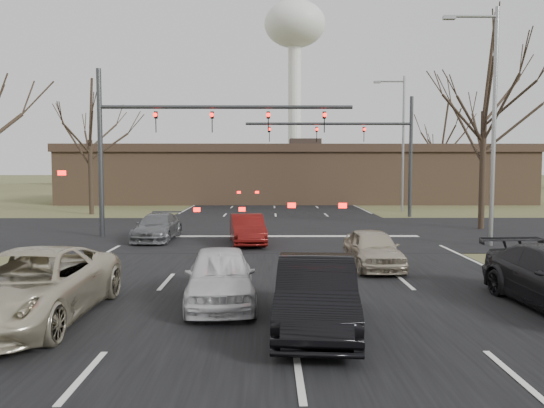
{
  "coord_description": "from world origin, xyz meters",
  "views": [
    {
      "loc": [
        -0.5,
        -12.37,
        3.43
      ],
      "look_at": [
        -0.36,
        7.33,
        2.0
      ],
      "focal_mm": 35.0,
      "sensor_mm": 36.0,
      "label": 1
    }
  ],
  "objects": [
    {
      "name": "ground",
      "position": [
        0.0,
        0.0,
        0.0
      ],
      "size": [
        360.0,
        360.0,
        0.0
      ],
      "primitive_type": "plane",
      "color": "#484B28",
      "rests_on": "ground"
    },
    {
      "name": "tree_left_far",
      "position": [
        -13.0,
        25.0,
        7.34
      ],
      "size": [
        5.7,
        5.7,
        9.5
      ],
      "color": "black",
      "rests_on": "ground"
    },
    {
      "name": "mast_arm_far",
      "position": [
        6.18,
        23.0,
        5.02
      ],
      "size": [
        11.12,
        0.24,
        8.0
      ],
      "color": "#383A3D",
      "rests_on": "ground"
    },
    {
      "name": "mast_arm_near",
      "position": [
        -5.23,
        13.0,
        5.07
      ],
      "size": [
        12.12,
        0.24,
        8.0
      ],
      "color": "#383A3D",
      "rests_on": "ground"
    },
    {
      "name": "streetlight_right_far",
      "position": [
        9.32,
        27.0,
        5.59
      ],
      "size": [
        2.34,
        0.25,
        10.0
      ],
      "color": "gray",
      "rests_on": "ground"
    },
    {
      "name": "car_grey_ahead",
      "position": [
        -5.61,
        11.86,
        0.61
      ],
      "size": [
        1.84,
        4.25,
        1.22
      ],
      "primitive_type": "imported",
      "rotation": [
        0.0,
        0.0,
        -0.03
      ],
      "color": "slate",
      "rests_on": "ground"
    },
    {
      "name": "road_main",
      "position": [
        0.0,
        60.0,
        0.01
      ],
      "size": [
        14.0,
        300.0,
        0.02
      ],
      "primitive_type": "cube",
      "color": "black",
      "rests_on": "ground"
    },
    {
      "name": "road_cross",
      "position": [
        0.0,
        15.0,
        0.01
      ],
      "size": [
        200.0,
        14.0,
        0.02
      ],
      "primitive_type": "cube",
      "color": "black",
      "rests_on": "ground"
    },
    {
      "name": "car_silver_ahead",
      "position": [
        3.0,
        5.16,
        0.65
      ],
      "size": [
        1.69,
        3.9,
        1.31
      ],
      "primitive_type": "imported",
      "rotation": [
        0.0,
        0.0,
        0.04
      ],
      "color": "#BFB29A",
      "rests_on": "ground"
    },
    {
      "name": "water_tower",
      "position": [
        6.0,
        120.0,
        35.47
      ],
      "size": [
        15.0,
        15.0,
        44.5
      ],
      "color": "silver",
      "rests_on": "ground"
    },
    {
      "name": "building",
      "position": [
        2.0,
        38.0,
        2.67
      ],
      "size": [
        42.4,
        10.4,
        5.3
      ],
      "color": "brown",
      "rests_on": "ground"
    },
    {
      "name": "car_silver_suv",
      "position": [
        -5.74,
        -0.88,
        0.79
      ],
      "size": [
        2.7,
        5.7,
        1.57
      ],
      "primitive_type": "imported",
      "rotation": [
        0.0,
        0.0,
        -0.02
      ],
      "color": "#BFB69A",
      "rests_on": "ground"
    },
    {
      "name": "car_black_hatch",
      "position": [
        0.5,
        -1.52,
        0.75
      ],
      "size": [
        1.96,
        4.69,
        1.51
      ],
      "primitive_type": "imported",
      "rotation": [
        0.0,
        0.0,
        -0.08
      ],
      "color": "black",
      "rests_on": "ground"
    },
    {
      "name": "tree_right_far",
      "position": [
        15.0,
        35.0,
        6.96
      ],
      "size": [
        5.4,
        5.4,
        9.0
      ],
      "color": "black",
      "rests_on": "ground"
    },
    {
      "name": "car_red_ahead",
      "position": [
        -1.42,
        10.66,
        0.65
      ],
      "size": [
        1.85,
        4.09,
        1.3
      ],
      "primitive_type": "imported",
      "rotation": [
        0.0,
        0.0,
        0.12
      ],
      "color": "#5B0E0D",
      "rests_on": "ground"
    },
    {
      "name": "streetlight_right_near",
      "position": [
        8.82,
        10.0,
        5.59
      ],
      "size": [
        2.34,
        0.25,
        10.0
      ],
      "color": "gray",
      "rests_on": "ground"
    },
    {
      "name": "car_white_sedan",
      "position": [
        -1.69,
        0.58,
        0.7
      ],
      "size": [
        2.01,
        4.26,
        1.41
      ],
      "primitive_type": "imported",
      "rotation": [
        0.0,
        0.0,
        0.09
      ],
      "color": "silver",
      "rests_on": "ground"
    },
    {
      "name": "tree_right_near",
      "position": [
        11.0,
        16.0,
        8.9
      ],
      "size": [
        6.9,
        6.9,
        11.5
      ],
      "color": "black",
      "rests_on": "ground"
    }
  ]
}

